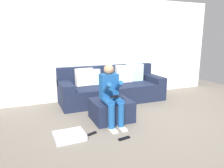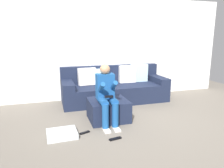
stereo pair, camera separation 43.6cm
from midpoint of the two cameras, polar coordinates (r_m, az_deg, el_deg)
ground_plane at (r=3.83m, az=6.38°, el=-11.10°), size 8.07×8.07×0.00m
wall_back at (r=5.42m, az=-4.00°, el=9.47°), size 6.20×0.10×2.49m
couch_sectional at (r=5.15m, az=-2.52°, el=-1.19°), size 2.49×0.89×0.85m
ottoman at (r=4.01m, az=-3.35°, el=-7.02°), size 0.71×0.65×0.38m
person_seated at (r=3.70m, az=-3.58°, el=-2.64°), size 0.31×0.59×1.07m
storage_bin at (r=3.46m, az=-15.06°, el=-13.43°), size 0.47×0.40×0.09m
remote_near_ottoman at (r=3.35m, az=-0.55°, el=-14.50°), size 0.20×0.08×0.02m
remote_by_storage_bin at (r=3.53m, az=-9.07°, el=-13.13°), size 0.18×0.10×0.02m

